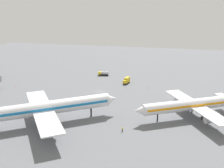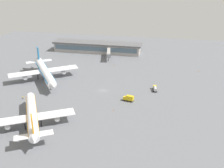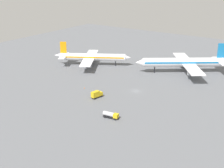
{
  "view_description": "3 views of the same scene",
  "coord_description": "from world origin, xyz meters",
  "views": [
    {
      "loc": [
        125.2,
        36.97,
        43.59
      ],
      "look_at": [
        -4.5,
        5.31,
        3.05
      ],
      "focal_mm": 43.6,
      "sensor_mm": 36.0,
      "label": 1
    },
    {
      "loc": [
        -34.89,
        137.9,
        64.95
      ],
      "look_at": [
        -5.56,
        -0.72,
        4.39
      ],
      "focal_mm": 42.25,
      "sensor_mm": 36.0,
      "label": 2
    },
    {
      "loc": [
        -118.91,
        -67.63,
        54.54
      ],
      "look_at": [
        -12.21,
        5.44,
        6.27
      ],
      "focal_mm": 48.71,
      "sensor_mm": 36.0,
      "label": 3
    }
  ],
  "objects": [
    {
      "name": "safety_cone_near_gate",
      "position": [
        -58.51,
        -45.39,
        0.3
      ],
      "size": [
        0.44,
        0.44,
        0.6
      ],
      "primitive_type": "cone",
      "color": "#EA590C",
      "rests_on": "ground"
    },
    {
      "name": "airplane_at_gate",
      "position": [
        22.0,
        43.78,
        5.25
      ],
      "size": [
        35.91,
        42.9,
        14.44
      ],
      "rotation": [
        0.0,
        0.0,
        5.24
      ],
      "color": "white",
      "rests_on": "ground"
    },
    {
      "name": "safety_cone_mid_apron",
      "position": [
        -11.26,
        22.62,
        0.3
      ],
      "size": [
        0.44,
        0.44,
        0.6
      ],
      "primitive_type": "cone",
      "color": "#EA590C",
      "rests_on": "ground"
    },
    {
      "name": "terminal_building",
      "position": [
        24.06,
        -77.94,
        4.42
      ],
      "size": [
        77.29,
        14.74,
        8.67
      ],
      "color": "#9E9993",
      "rests_on": "ground"
    },
    {
      "name": "ground_crew_worker",
      "position": [
        40.46,
        20.04,
        0.85
      ],
      "size": [
        0.58,
        0.42,
        1.67
      ],
      "rotation": [
        0.0,
        0.0,
        1.7
      ],
      "color": "#1E2338",
      "rests_on": "ground"
    },
    {
      "name": "jet_bridge",
      "position": [
        9.75,
        -60.36,
        5.13
      ],
      "size": [
        6.92,
        19.96,
        6.74
      ],
      "rotation": [
        0.0,
        0.0,
        1.78
      ],
      "color": "#9E9993",
      "rests_on": "ground"
    },
    {
      "name": "safety_cone_far_side",
      "position": [
        2.2,
        -46.51,
        0.3
      ],
      "size": [
        0.44,
        0.44,
        0.6
      ],
      "primitive_type": "cone",
      "color": "#EA590C",
      "rests_on": "ground"
    },
    {
      "name": "catering_truck",
      "position": [
        -17.24,
        10.55,
        1.7
      ],
      "size": [
        5.88,
        3.16,
        3.3
      ],
      "rotation": [
        0.0,
        0.0,
        6.07
      ],
      "color": "black",
      "rests_on": "ground"
    },
    {
      "name": "fuel_truck",
      "position": [
        -30.37,
        -6.42,
        1.39
      ],
      "size": [
        2.84,
        6.49,
        2.5
      ],
      "rotation": [
        0.0,
        0.0,
        4.84
      ],
      "color": "black",
      "rests_on": "ground"
    },
    {
      "name": "ground",
      "position": [
        0.0,
        0.0,
        0.0
      ],
      "size": [
        288.0,
        288.0,
        0.0
      ],
      "primitive_type": "plane",
      "color": "slate"
    },
    {
      "name": "airplane_taxiing",
      "position": [
        40.38,
        -8.32,
        6.13
      ],
      "size": [
        40.11,
        47.41,
        16.85
      ],
      "rotation": [
        0.0,
        0.0,
        2.2
      ],
      "color": "white",
      "rests_on": "ground"
    }
  ]
}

